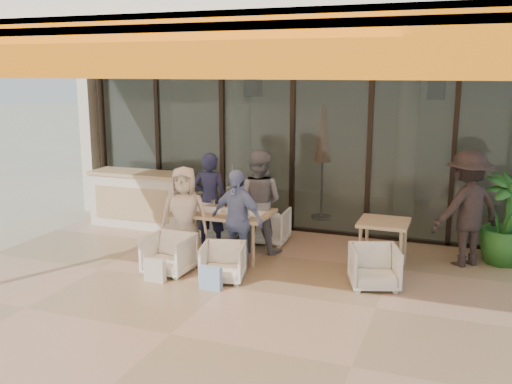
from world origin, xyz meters
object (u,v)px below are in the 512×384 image
at_px(chair_near_left, 169,252).
at_px(dining_table, 222,214).
at_px(diner_cream, 185,216).
at_px(diner_periwinkle, 237,220).
at_px(chair_far_left, 223,221).
at_px(host_counter, 140,199).
at_px(chair_near_right, 223,261).
at_px(diner_navy, 210,200).
at_px(chair_far_right, 269,224).
at_px(side_chair, 374,265).
at_px(diner_grey, 258,202).
at_px(side_table, 384,228).
at_px(standing_woman, 467,209).
at_px(potted_palm, 506,220).

bearing_deg(chair_near_left, dining_table, 68.42).
bearing_deg(diner_cream, diner_periwinkle, -16.16).
bearing_deg(chair_far_left, diner_periwinkle, 118.63).
bearing_deg(chair_far_left, host_counter, -7.28).
distance_m(chair_near_left, chair_near_right, 0.84).
height_order(chair_far_left, diner_navy, diner_navy).
bearing_deg(chair_far_right, side_chair, 140.44).
relative_size(chair_near_right, diner_grey, 0.36).
height_order(chair_far_left, side_table, side_table).
xyz_separation_m(host_counter, standing_woman, (5.68, -0.20, 0.34)).
xyz_separation_m(dining_table, chair_near_right, (0.43, -0.96, -0.39)).
relative_size(host_counter, diner_navy, 1.18).
bearing_deg(chair_near_left, potted_palm, 27.12).
height_order(chair_far_right, diner_periwinkle, diner_periwinkle).
bearing_deg(standing_woman, chair_far_right, -41.71).
height_order(dining_table, potted_palm, potted_palm).
height_order(diner_grey, side_chair, diner_grey).
bearing_deg(side_table, diner_cream, -165.71).
height_order(chair_far_right, potted_palm, potted_palm).
bearing_deg(chair_far_left, standing_woman, 176.93).
bearing_deg(side_chair, diner_periwinkle, 160.33).
relative_size(host_counter, chair_far_left, 2.95).
bearing_deg(dining_table, standing_woman, 14.22).
bearing_deg(host_counter, diner_navy, -20.51).
distance_m(host_counter, potted_palm, 6.23).
bearing_deg(diner_cream, side_table, -1.87).
distance_m(chair_near_left, potted_palm, 4.98).
distance_m(diner_cream, standing_woman, 4.17).
relative_size(dining_table, potted_palm, 1.10).
height_order(chair_far_left, diner_periwinkle, diner_periwinkle).
distance_m(dining_table, diner_grey, 0.63).
distance_m(host_counter, diner_periwinkle, 3.02).
bearing_deg(dining_table, host_counter, 153.06).
height_order(dining_table, chair_far_left, dining_table).
xyz_separation_m(chair_far_right, standing_woman, (3.10, -0.05, 0.54)).
bearing_deg(dining_table, diner_grey, 46.21).
bearing_deg(side_table, side_chair, -90.00).
bearing_deg(diner_cream, chair_far_left, 73.84).
xyz_separation_m(diner_grey, side_table, (1.99, -0.18, -0.19)).
bearing_deg(side_chair, chair_far_right, 125.51).
height_order(diner_periwinkle, side_table, diner_periwinkle).
xyz_separation_m(chair_far_right, diner_navy, (-0.84, -0.50, 0.45)).
bearing_deg(diner_periwinkle, dining_table, 146.53).
bearing_deg(side_chair, chair_near_right, 174.46).
relative_size(dining_table, chair_far_right, 2.26).
bearing_deg(diner_grey, diner_periwinkle, 90.97).
relative_size(side_table, side_chair, 1.16).
relative_size(diner_grey, side_chair, 2.57).
relative_size(dining_table, diner_grey, 0.91).
bearing_deg(chair_far_left, chair_far_right, 177.67).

